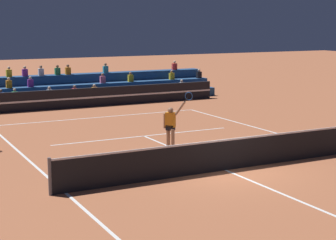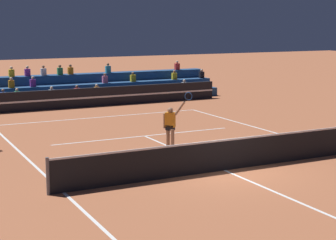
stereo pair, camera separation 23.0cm
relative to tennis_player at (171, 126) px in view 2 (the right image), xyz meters
name	(u,v)px [view 2 (the right image)]	position (x,y,z in m)	size (l,w,h in m)	color
ground_plane	(225,170)	(0.36, -3.22, -0.98)	(120.00, 120.00, 0.00)	#AD603D
court_lines	(225,170)	(0.36, -3.22, -0.98)	(11.10, 23.90, 0.01)	white
tennis_net	(225,154)	(0.36, -3.22, -0.44)	(12.00, 0.10, 1.10)	slate
sponsor_banner_wall	(78,98)	(0.36, 12.48, -0.43)	(18.00, 0.26, 1.10)	black
bleacher_stand	(65,92)	(0.35, 15.01, -0.33)	(19.90, 2.85, 2.28)	navy
tennis_player	(171,126)	(0.00, 0.00, 0.00)	(0.82, 0.98, 2.39)	#9E7051
tennis_ball	(135,172)	(-2.45, -2.20, -0.95)	(0.07, 0.07, 0.07)	#C6DB33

